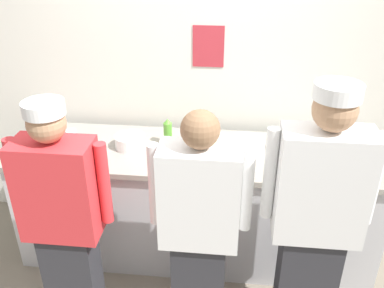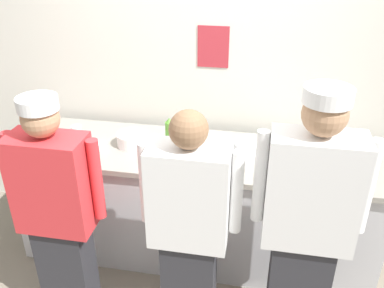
% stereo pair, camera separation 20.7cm
% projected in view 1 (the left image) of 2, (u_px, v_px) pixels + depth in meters
% --- Properties ---
extents(ground_plane, '(9.00, 9.00, 0.00)m').
position_uv_depth(ground_plane, '(190.00, 284.00, 3.13)').
color(ground_plane, slate).
extents(wall_back, '(4.25, 0.11, 2.97)m').
position_uv_depth(wall_back, '(202.00, 56.00, 3.22)').
color(wall_back, silver).
rests_on(wall_back, ground).
extents(prep_counter, '(2.71, 0.75, 0.92)m').
position_uv_depth(prep_counter, '(195.00, 203.00, 3.26)').
color(prep_counter, silver).
rests_on(prep_counter, ground).
extents(chef_near_left, '(0.58, 0.24, 1.60)m').
position_uv_depth(chef_near_left, '(64.00, 219.00, 2.45)').
color(chef_near_left, '#2D2D33').
rests_on(chef_near_left, ground).
extents(chef_center, '(0.58, 0.24, 1.57)m').
position_uv_depth(chef_center, '(199.00, 229.00, 2.41)').
color(chef_center, '#2D2D33').
rests_on(chef_center, ground).
extents(chef_far_right, '(0.62, 0.24, 1.73)m').
position_uv_depth(chef_far_right, '(316.00, 220.00, 2.34)').
color(chef_far_right, '#2D2D33').
rests_on(chef_far_right, ground).
extents(plate_stack_front, '(0.24, 0.24, 0.07)m').
position_uv_depth(plate_stack_front, '(248.00, 144.00, 3.06)').
color(plate_stack_front, white).
rests_on(plate_stack_front, prep_counter).
extents(plate_stack_rear, '(0.22, 0.22, 0.10)m').
position_uv_depth(plate_stack_rear, '(130.00, 141.00, 3.07)').
color(plate_stack_rear, white).
rests_on(plate_stack_rear, prep_counter).
extents(mixing_bowl_steel, '(0.33, 0.33, 0.11)m').
position_uv_depth(mixing_bowl_steel, '(210.00, 147.00, 2.98)').
color(mixing_bowl_steel, '#B7BABF').
rests_on(mixing_bowl_steel, prep_counter).
extents(sheet_tray, '(0.57, 0.40, 0.02)m').
position_uv_depth(sheet_tray, '(308.00, 156.00, 2.96)').
color(sheet_tray, '#B7BABF').
rests_on(sheet_tray, prep_counter).
extents(squeeze_bottle_primary, '(0.06, 0.06, 0.18)m').
position_uv_depth(squeeze_bottle_primary, '(56.00, 144.00, 2.95)').
color(squeeze_bottle_primary, orange).
rests_on(squeeze_bottle_primary, prep_counter).
extents(squeeze_bottle_secondary, '(0.06, 0.06, 0.20)m').
position_uv_depth(squeeze_bottle_secondary, '(168.00, 132.00, 3.10)').
color(squeeze_bottle_secondary, '#56A333').
rests_on(squeeze_bottle_secondary, prep_counter).
extents(ramekin_red_sauce, '(0.10, 0.10, 0.04)m').
position_uv_depth(ramekin_red_sauce, '(98.00, 149.00, 3.02)').
color(ramekin_red_sauce, white).
rests_on(ramekin_red_sauce, prep_counter).
extents(ramekin_yellow_sauce, '(0.09, 0.09, 0.04)m').
position_uv_depth(ramekin_yellow_sauce, '(82.00, 145.00, 3.08)').
color(ramekin_yellow_sauce, white).
rests_on(ramekin_yellow_sauce, prep_counter).
extents(ramekin_orange_sauce, '(0.08, 0.08, 0.04)m').
position_uv_depth(ramekin_orange_sauce, '(71.00, 133.00, 3.26)').
color(ramekin_orange_sauce, white).
rests_on(ramekin_orange_sauce, prep_counter).
extents(deli_cup, '(0.09, 0.09, 0.10)m').
position_uv_depth(deli_cup, '(67.00, 154.00, 2.90)').
color(deli_cup, white).
rests_on(deli_cup, prep_counter).
extents(chefs_knife, '(0.27, 0.03, 0.02)m').
position_uv_depth(chefs_knife, '(166.00, 160.00, 2.92)').
color(chefs_knife, '#B7BABF').
rests_on(chefs_knife, prep_counter).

